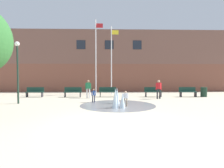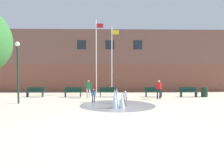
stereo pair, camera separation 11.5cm
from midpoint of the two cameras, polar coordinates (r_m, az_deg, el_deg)
The scene contains 16 objects.
ground_plane at distance 6.84m, azimuth 0.53°, elevation -13.37°, with size 100.00×100.00×0.00m, color #BCB299.
library_building at distance 24.99m, azimuth -0.65°, elevation 6.97°, with size 36.00×6.05×7.80m.
splash_fountain at distance 11.24m, azimuth 2.04°, elevation -5.22°, with size 4.95×4.95×1.17m.
park_bench_far_left at distance 17.76m, azimuth -23.58°, elevation -2.34°, with size 1.60×0.44×0.91m.
park_bench_under_left_flagpole at distance 16.59m, azimuth -12.38°, elevation -2.52°, with size 1.60×0.44×0.91m.
park_bench_center at distance 16.35m, azimuth -1.12°, elevation -2.53°, with size 1.60×0.44×0.91m.
park_bench_under_right_flagpole at distance 16.78m, azimuth 13.54°, elevation -2.47°, with size 1.60×0.44×0.91m.
park_bench_near_trashcan at distance 17.83m, azimuth 23.81°, elevation -2.33°, with size 1.60×0.44×0.91m.
child_running at distance 12.81m, azimuth -5.81°, elevation -3.42°, with size 0.31×0.23×0.99m.
child_in_fountain at distance 10.99m, azimuth 4.66°, elevation -4.36°, with size 0.31×0.14×0.99m.
adult_near_bench at distance 15.26m, azimuth 15.25°, elevation -1.24°, with size 0.50×0.36×1.59m.
teen_by_trashcan at distance 15.34m, azimuth -7.51°, elevation -1.17°, with size 0.50×0.23×1.59m.
flagpole_left at distance 18.80m, azimuth -4.90°, elevation 9.42°, with size 0.80×0.10×7.89m.
flagpole_right at distance 18.72m, azimuth 0.21°, elevation 8.38°, with size 0.80×0.10×7.21m.
lamp_post_left_lane at distance 13.80m, azimuth -28.20°, elevation 5.83°, with size 0.32×0.32×4.29m.
trash_can at distance 18.49m, azimuth 28.10°, elevation -2.34°, with size 0.56×0.56×0.90m, color #193323.
Camera 2 is at (-0.13, -6.59, 1.84)m, focal length 28.00 mm.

